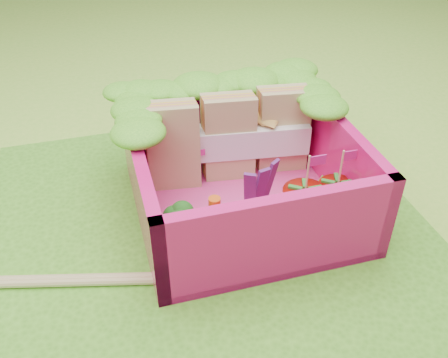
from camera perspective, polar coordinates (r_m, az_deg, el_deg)
The scene contains 13 objects.
ground at distance 3.07m, azimuth -1.48°, elevation -5.95°, with size 14.00×14.00×0.00m, color #8BD33B.
placemat at distance 3.06m, azimuth -1.49°, elevation -5.75°, with size 2.60×2.60×0.03m, color #4E9D23.
bento_floor at distance 3.18m, azimuth 2.07°, elevation -2.93°, with size 1.30×1.30×0.05m, color #E43A8C.
bento_box at distance 3.03m, azimuth 2.17°, elevation 0.75°, with size 1.30×1.30×0.55m.
lettuce_ruffle at distance 3.26m, azimuth -0.36°, elevation 10.35°, with size 1.43×0.83×0.11m.
sandwich_stack at distance 3.24m, azimuth 0.61°, elevation 4.73°, with size 1.09×0.31×0.58m.
broccoli at distance 2.79m, azimuth -4.57°, elevation -4.50°, with size 0.32×0.32×0.24m.
carrot_sticks at distance 2.79m, azimuth -1.63°, elevation -5.35°, with size 0.16×0.17×0.28m.
purple_wedges at distance 2.94m, azimuth 4.08°, elevation -1.38°, with size 0.21×0.13×0.38m.
strawberry_left at distance 2.93m, azimuth 9.06°, elevation -3.30°, with size 0.26×0.26×0.50m.
strawberry_right at distance 3.05m, azimuth 12.64°, elevation -2.30°, with size 0.23×0.23×0.47m.
snap_peas at distance 3.19m, azimuth 11.61°, elevation -2.46°, with size 0.32×0.40×0.05m.
chopsticks at distance 2.92m, azimuth -22.35°, elevation -10.79°, with size 2.40×0.64×0.05m.
Camera 1 is at (-0.55, -2.21, 2.06)m, focal length 40.00 mm.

